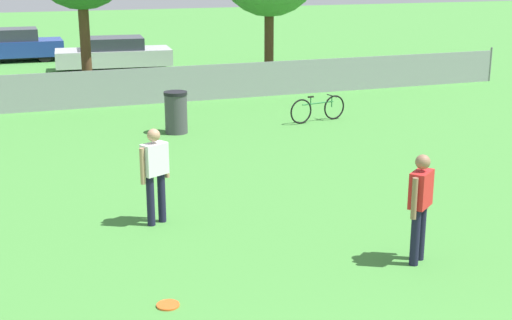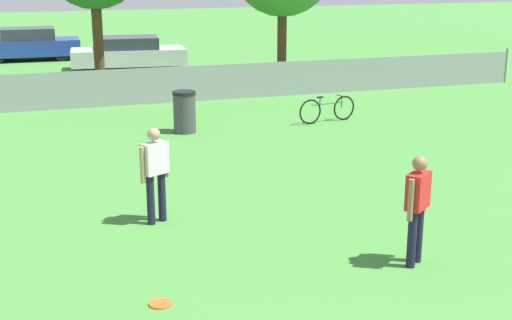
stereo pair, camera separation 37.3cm
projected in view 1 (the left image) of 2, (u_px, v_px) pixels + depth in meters
fence_backline at (108, 88)px, 21.04m from camera, size 27.26×0.07×1.21m
player_thrower_red at (420, 201)px, 10.07m from camera, size 0.48×0.43×1.61m
player_receiver_white at (155, 169)px, 11.58m from camera, size 0.53×0.39×1.61m
frisbee_disc at (168, 305)px, 9.01m from camera, size 0.29×0.29×0.03m
bicycle_sideline at (318, 109)px, 19.16m from camera, size 1.74×0.48×0.72m
trash_bin at (176, 112)px, 17.85m from camera, size 0.59×0.59×1.06m
parked_car_blue at (11, 45)px, 30.47m from camera, size 4.26×1.84×1.38m
parked_car_silver at (113, 54)px, 28.03m from camera, size 4.59×2.23×1.29m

